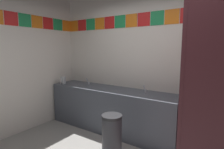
# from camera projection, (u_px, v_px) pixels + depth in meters

# --- Properties ---
(wall_back) EXTENTS (4.27, 0.09, 2.79)m
(wall_back) POSITION_uv_depth(u_px,v_px,m) (157.00, 59.00, 3.28)
(wall_back) COLOR silver
(wall_back) RESTS_ON ground_plane
(vanity_counter) EXTENTS (2.64, 0.60, 0.83)m
(vanity_counter) POSITION_uv_depth(u_px,v_px,m) (111.00, 109.00, 3.56)
(vanity_counter) COLOR #4C515B
(vanity_counter) RESTS_ON ground_plane
(faucet_left) EXTENTS (0.04, 0.10, 0.14)m
(faucet_left) POSITION_uv_depth(u_px,v_px,m) (88.00, 82.00, 3.94)
(faucet_left) COLOR silver
(faucet_left) RESTS_ON vanity_counter
(faucet_right) EXTENTS (0.04, 0.10, 0.14)m
(faucet_right) POSITION_uv_depth(u_px,v_px,m) (145.00, 90.00, 3.20)
(faucet_right) COLOR silver
(faucet_right) RESTS_ON vanity_counter
(soap_dispenser) EXTENTS (0.09, 0.09, 0.16)m
(soap_dispenser) POSITION_uv_depth(u_px,v_px,m) (63.00, 80.00, 3.98)
(soap_dispenser) COLOR #B7BABF
(soap_dispenser) RESTS_ON vanity_counter
(stall_divider) EXTENTS (0.92, 1.41, 2.18)m
(stall_divider) POSITION_uv_depth(u_px,v_px,m) (207.00, 96.00, 1.98)
(stall_divider) COLOR #471E23
(stall_divider) RESTS_ON ground_plane
(trash_bin) EXTENTS (0.30, 0.30, 0.65)m
(trash_bin) POSITION_uv_depth(u_px,v_px,m) (112.00, 136.00, 2.67)
(trash_bin) COLOR #333338
(trash_bin) RESTS_ON ground_plane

